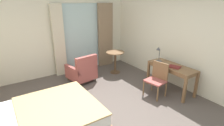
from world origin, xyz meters
TOP-DOWN VIEW (x-y plane):
  - ground at (0.00, 0.00)m, footprint 5.61×6.43m
  - wall_back at (0.00, 2.96)m, footprint 5.21×0.12m
  - wall_right at (2.54, 0.00)m, footprint 0.12×6.03m
  - balcony_glass_door at (0.84, 2.88)m, footprint 1.30×0.02m
  - curtain_panel_left at (-0.03, 2.78)m, footprint 0.36×0.10m
  - curtain_panel_right at (1.71, 2.78)m, footprint 0.58×0.10m
  - bed at (-1.38, 0.21)m, footprint 2.20×1.64m
  - writing_desk at (2.08, 0.01)m, footprint 0.55×1.31m
  - desk_chair at (1.58, 0.05)m, footprint 0.47×0.53m
  - desk_lamp at (1.98, 0.43)m, footprint 0.26×0.18m
  - closed_book at (2.02, -0.10)m, footprint 0.30×0.34m
  - armchair_by_window at (0.32, 1.89)m, footprint 0.81×0.85m
  - round_cafe_table at (1.55, 1.91)m, footprint 0.61×0.61m

SIDE VIEW (x-z plane):
  - ground at x=0.00m, z-range -0.10..0.00m
  - bed at x=-1.38m, z-range -0.25..0.78m
  - armchair_by_window at x=0.32m, z-range -0.10..0.77m
  - desk_chair at x=1.58m, z-range 0.05..0.93m
  - round_cafe_table at x=1.55m, z-range 0.17..0.91m
  - writing_desk at x=2.08m, z-range 0.27..1.00m
  - closed_book at x=2.02m, z-range 0.73..0.76m
  - desk_lamp at x=1.98m, z-range 0.78..1.24m
  - balcony_glass_door at x=0.84m, z-range 0.00..2.28m
  - curtain_panel_left at x=-0.03m, z-range 0.00..2.28m
  - curtain_panel_right at x=1.71m, z-range 0.00..2.28m
  - wall_back at x=0.00m, z-range 0.00..2.59m
  - wall_right at x=2.54m, z-range 0.00..2.59m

